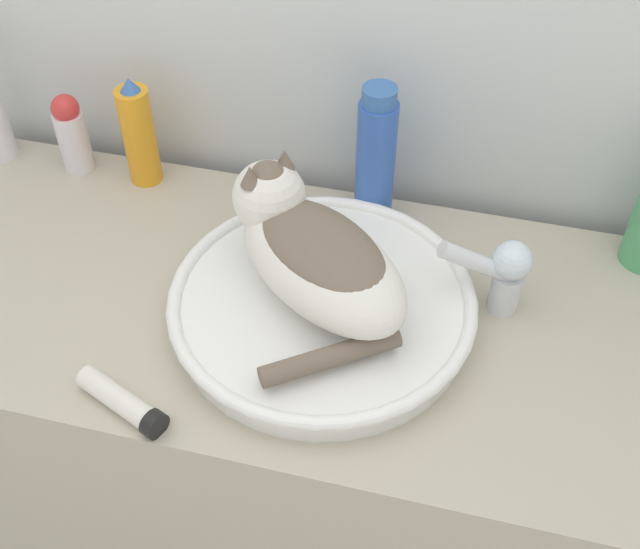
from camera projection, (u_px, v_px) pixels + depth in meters
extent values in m
cube|color=#B2A893|center=(293.00, 458.00, 1.46)|extent=(1.26, 0.53, 0.83)
cylinder|color=white|center=(322.00, 309.00, 1.12)|extent=(0.41, 0.41, 0.04)
torus|color=white|center=(322.00, 299.00, 1.11)|extent=(0.43, 0.43, 0.02)
ellipsoid|color=silver|center=(322.00, 264.00, 1.06)|extent=(0.32, 0.30, 0.11)
ellipsoid|color=#6B5B4C|center=(322.00, 247.00, 1.04)|extent=(0.25, 0.23, 0.05)
sphere|color=silver|center=(269.00, 197.00, 1.09)|extent=(0.10, 0.10, 0.10)
sphere|color=#6B5B4C|center=(268.00, 181.00, 1.07)|extent=(0.06, 0.06, 0.06)
cone|color=#6B5B4C|center=(285.00, 159.00, 1.07)|extent=(0.03, 0.03, 0.03)
cone|color=#6B5B4C|center=(250.00, 176.00, 1.05)|extent=(0.03, 0.03, 0.03)
cylinder|color=#6B5B4C|center=(331.00, 357.00, 1.00)|extent=(0.17, 0.13, 0.03)
cylinder|color=silver|center=(505.00, 291.00, 1.13)|extent=(0.04, 0.04, 0.07)
cylinder|color=silver|center=(476.00, 262.00, 1.08)|extent=(0.11, 0.06, 0.08)
sphere|color=silver|center=(513.00, 260.00, 1.09)|extent=(0.06, 0.06, 0.06)
cylinder|color=silver|center=(74.00, 141.00, 1.34)|extent=(0.05, 0.05, 0.11)
sphere|color=red|center=(65.00, 108.00, 1.30)|extent=(0.05, 0.05, 0.05)
cylinder|color=orange|center=(139.00, 136.00, 1.30)|extent=(0.05, 0.05, 0.17)
cone|color=#3866AD|center=(129.00, 85.00, 1.23)|extent=(0.03, 0.03, 0.02)
cylinder|color=#335BB7|center=(375.00, 163.00, 1.22)|extent=(0.06, 0.06, 0.21)
cylinder|color=#3866AD|center=(379.00, 96.00, 1.14)|extent=(0.05, 0.05, 0.03)
cylinder|color=silver|center=(116.00, 397.00, 1.02)|extent=(0.12, 0.07, 0.03)
cylinder|color=black|center=(154.00, 424.00, 0.99)|extent=(0.03, 0.04, 0.04)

